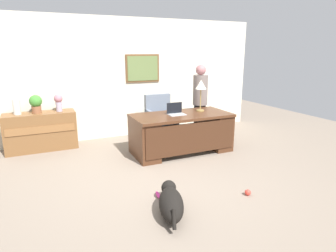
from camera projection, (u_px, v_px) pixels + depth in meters
ground_plane at (164, 176)px, 4.64m from camera, size 12.00×12.00×0.00m
back_wall at (119, 78)px, 6.59m from camera, size 7.00×0.16×2.70m
desk at (182, 132)px, 5.66m from camera, size 1.93×0.92×0.77m
credenza at (41, 131)px, 5.83m from camera, size 1.35×0.50×0.77m
armchair at (160, 119)px, 6.52m from camera, size 0.60×0.59×1.01m
person_standing at (200, 102)px, 6.39m from camera, size 0.32×0.32×1.68m
dog_lying at (171, 202)px, 3.54m from camera, size 0.53×0.85×0.30m
laptop at (176, 112)px, 5.56m from camera, size 0.32×0.22×0.22m
desk_lamp at (201, 87)px, 5.77m from camera, size 0.22×0.22×0.63m
vase_with_flowers at (58, 102)px, 5.83m from camera, size 0.17×0.17×0.35m
vase_empty at (17, 107)px, 5.54m from camera, size 0.14×0.14×0.30m
potted_plant at (36, 103)px, 5.66m from camera, size 0.24×0.24×0.36m
dog_toy_ball at (248, 192)px, 4.02m from camera, size 0.09×0.09×0.09m
dog_toy_bone at (158, 195)px, 3.99m from camera, size 0.08×0.20×0.05m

